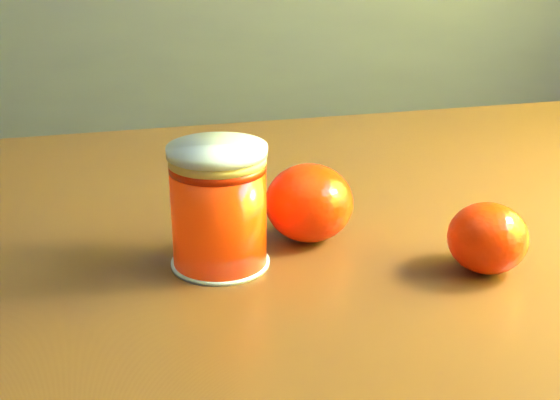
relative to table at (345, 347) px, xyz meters
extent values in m
cube|color=brown|center=(0.00, 0.00, 0.08)|extent=(1.14, 0.86, 0.04)
cylinder|color=#FF3105|center=(-0.11, -0.03, 0.14)|extent=(0.07, 0.07, 0.08)
cylinder|color=#DEB55A|center=(-0.11, -0.03, 0.19)|extent=(0.07, 0.07, 0.01)
cylinder|color=silver|center=(-0.11, -0.03, 0.19)|extent=(0.07, 0.07, 0.00)
ellipsoid|color=#FB2B05|center=(-0.03, 0.01, 0.13)|extent=(0.09, 0.09, 0.06)
ellipsoid|color=#FB2B05|center=(0.09, -0.07, 0.13)|extent=(0.07, 0.07, 0.05)
camera|label=1|loc=(-0.13, -0.57, 0.37)|focal=50.00mm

